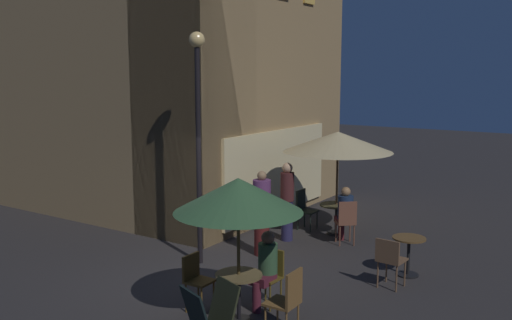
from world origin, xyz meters
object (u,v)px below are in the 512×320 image
Objects in this scene: menu_sandwich_board at (210,317)px; patron_seated_1 at (345,211)px; cafe_table_2 at (409,250)px; patron_standing_2 at (287,201)px; cafe_table_0 at (239,288)px; cafe_chair_0 at (271,272)px; patio_umbrella_0 at (238,196)px; cafe_chair_3 at (304,206)px; street_lamp_near_corner at (198,113)px; cafe_chair_2 at (288,297)px; cafe_chair_1 at (196,276)px; patron_standing_3 at (262,213)px; cafe_chair_5 at (390,257)px; patron_seated_0 at (266,265)px; cafe_chair_4 at (346,219)px; cafe_table_1 at (336,212)px; patio_umbrella_1 at (338,142)px.

menu_sandwich_board is 5.47m from patron_seated_1.
cafe_table_2 is at bearing -163.56° from patron_seated_1.
patron_standing_2 reaches higher than cafe_table_2.
cafe_chair_0 is (0.83, -0.04, 0.01)m from cafe_table_0.
patio_umbrella_0 is 2.33× the size of cafe_chair_3.
street_lamp_near_corner is at bearing 50.90° from patio_umbrella_0.
menu_sandwich_board is 0.90× the size of cafe_chair_2.
cafe_chair_1 is 0.51× the size of patron_standing_3.
cafe_chair_5 is (-2.52, -3.07, 0.00)m from cafe_chair_3.
street_lamp_near_corner is 3.36m from patron_seated_0.
cafe_table_0 is 3.24m from patron_standing_3.
cafe_chair_0 is at bearing 150.66° from cafe_table_2.
cafe_chair_4 is (-0.63, -1.39, 0.03)m from cafe_chair_3.
cafe_chair_4 is at bearing -171.89° from cafe_chair_0.
patron_seated_0 is at bearing -0.00° from cafe_chair_0.
cafe_table_0 is at bearing 0.00° from cafe_chair_2.
patron_standing_3 is (2.88, 1.45, -1.07)m from patio_umbrella_0.
patron_standing_2 is (4.06, 0.72, 0.35)m from cafe_chair_1.
patron_seated_1 is at bearing 56.99° from cafe_table_2.
cafe_chair_3 is (-0.01, 0.84, 0.03)m from cafe_table_1.
patron_standing_2 is (3.21, 1.58, 0.36)m from cafe_chair_0.
street_lamp_near_corner reaches higher than patron_seated_0.
street_lamp_near_corner reaches higher than cafe_table_1.
cafe_chair_0 reaches higher than cafe_table_0.
cafe_chair_2 is (0.01, -0.84, 0.04)m from cafe_table_0.
cafe_chair_2 is at bearing 47.27° from cafe_chair_0.
street_lamp_near_corner is at bearing -171.46° from patron_standing_3.
street_lamp_near_corner reaches higher than patron_standing_2.
cafe_table_2 is at bearing -29.31° from cafe_chair_3.
cafe_chair_5 is at bearing 175.34° from cafe_table_2.
patron_standing_3 is (-2.19, -0.22, 0.32)m from cafe_chair_3.
cafe_chair_1 is (-3.37, 2.29, 0.08)m from cafe_table_2.
patio_umbrella_0 reaches higher than cafe_chair_3.
patio_umbrella_1 is 1.81m from cafe_chair_3.
patio_umbrella_1 is 2.53× the size of cafe_chair_2.
cafe_chair_2 is at bearing 172.39° from cafe_chair_5.
street_lamp_near_corner is 4.71× the size of cafe_chair_3.
cafe_chair_3 is 0.96× the size of cafe_chair_4.
patio_umbrella_1 is (5.08, 0.83, 1.62)m from cafe_table_0.
cafe_chair_3 is (5.96, 1.83, 0.10)m from menu_sandwich_board.
patron_seated_1 reaches higher than cafe_chair_1.
patio_umbrella_1 reaches higher than patron_seated_1.
patron_seated_0 is (0.69, -0.04, 0.16)m from cafe_table_0.
patron_seated_0 is 0.98× the size of patron_seated_1.
street_lamp_near_corner is 4.39m from cafe_chair_5.
cafe_chair_2 is 0.56× the size of patron_standing_3.
cafe_chair_0 reaches higher than menu_sandwich_board.
patron_standing_2 is at bearing -16.10° from street_lamp_near_corner.
cafe_chair_4 is 0.79× the size of patron_seated_0.
menu_sandwich_board is at bearing -169.96° from cafe_table_0.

